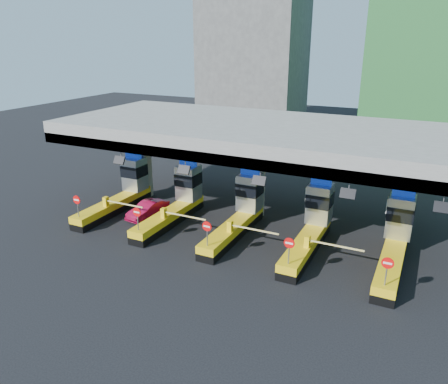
% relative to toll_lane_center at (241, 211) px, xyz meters
% --- Properties ---
extents(ground, '(120.00, 120.00, 0.00)m').
position_rel_toll_lane_center_xyz_m(ground, '(-0.00, -0.28, -1.40)').
color(ground, black).
rests_on(ground, ground).
extents(toll_canopy, '(28.00, 12.09, 7.00)m').
position_rel_toll_lane_center_xyz_m(toll_canopy, '(-0.00, 2.59, 4.74)').
color(toll_canopy, slate).
rests_on(toll_canopy, ground).
extents(toll_lane_far_left, '(4.43, 8.00, 4.16)m').
position_rel_toll_lane_center_xyz_m(toll_lane_far_left, '(-10.00, 0.00, 0.00)').
color(toll_lane_far_left, black).
rests_on(toll_lane_far_left, ground).
extents(toll_lane_left, '(4.43, 8.00, 4.16)m').
position_rel_toll_lane_center_xyz_m(toll_lane_left, '(-5.00, 0.00, 0.00)').
color(toll_lane_left, black).
rests_on(toll_lane_left, ground).
extents(toll_lane_center, '(4.43, 8.00, 4.16)m').
position_rel_toll_lane_center_xyz_m(toll_lane_center, '(0.00, 0.00, 0.00)').
color(toll_lane_center, black).
rests_on(toll_lane_center, ground).
extents(toll_lane_right, '(4.43, 8.00, 4.16)m').
position_rel_toll_lane_center_xyz_m(toll_lane_right, '(5.00, 0.00, 0.00)').
color(toll_lane_right, black).
rests_on(toll_lane_right, ground).
extents(toll_lane_far_right, '(4.43, 8.00, 4.16)m').
position_rel_toll_lane_center_xyz_m(toll_lane_far_right, '(10.00, 0.00, 0.00)').
color(toll_lane_far_right, black).
rests_on(toll_lane_far_right, ground).
extents(bg_building_concrete, '(14.00, 10.00, 18.00)m').
position_rel_toll_lane_center_xyz_m(bg_building_concrete, '(-14.00, 35.72, 7.60)').
color(bg_building_concrete, '#4C4C49').
rests_on(bg_building_concrete, ground).
extents(red_car, '(1.72, 3.72, 1.18)m').
position_rel_toll_lane_center_xyz_m(red_car, '(-7.13, -0.89, -0.81)').
color(red_car, maroon).
rests_on(red_car, ground).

